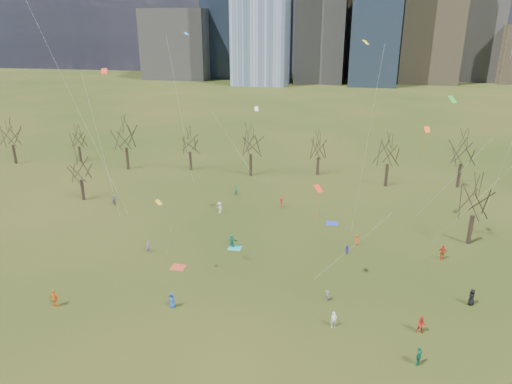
% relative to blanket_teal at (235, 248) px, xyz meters
% --- Properties ---
extents(ground, '(500.00, 500.00, 0.00)m').
position_rel_blanket_teal_xyz_m(ground, '(2.37, -10.60, -0.01)').
color(ground, black).
rests_on(ground, ground).
extents(downtown_skyline, '(212.50, 78.00, 118.00)m').
position_rel_blanket_teal_xyz_m(downtown_skyline, '(-0.07, 200.05, 38.99)').
color(downtown_skyline, slate).
rests_on(downtown_skyline, ground).
extents(bare_tree_row, '(113.04, 29.80, 9.50)m').
position_rel_blanket_teal_xyz_m(bare_tree_row, '(2.28, 26.63, 6.10)').
color(bare_tree_row, black).
rests_on(bare_tree_row, ground).
extents(blanket_teal, '(1.60, 1.50, 0.03)m').
position_rel_blanket_teal_xyz_m(blanket_teal, '(0.00, 0.00, 0.00)').
color(blanket_teal, teal).
rests_on(blanket_teal, ground).
extents(blanket_navy, '(1.60, 1.50, 0.03)m').
position_rel_blanket_teal_xyz_m(blanket_navy, '(11.28, 10.16, 0.00)').
color(blanket_navy, '#2434A8').
rests_on(blanket_navy, ground).
extents(blanket_crimson, '(1.60, 1.50, 0.03)m').
position_rel_blanket_teal_xyz_m(blanket_crimson, '(-5.03, -6.10, 0.00)').
color(blanket_crimson, '#B23A23').
rests_on(blanket_crimson, ground).
extents(person_0, '(0.85, 0.64, 1.57)m').
position_rel_blanket_teal_xyz_m(person_0, '(-2.69, -13.62, 0.77)').
color(person_0, '#234C9A').
rests_on(person_0, ground).
extents(person_1, '(0.69, 0.61, 1.58)m').
position_rel_blanket_teal_xyz_m(person_1, '(12.70, -13.52, 0.78)').
color(person_1, white).
rests_on(person_1, ground).
extents(person_3, '(0.81, 0.82, 1.13)m').
position_rel_blanket_teal_xyz_m(person_3, '(11.84, -9.32, 0.55)').
color(person_3, '#5C5C60').
rests_on(person_3, ground).
extents(person_4, '(1.10, 0.60, 1.78)m').
position_rel_blanket_teal_xyz_m(person_4, '(-13.81, -15.85, 0.88)').
color(person_4, orange).
rests_on(person_4, ground).
extents(person_5, '(1.53, 0.54, 1.63)m').
position_rel_blanket_teal_xyz_m(person_5, '(-0.41, 0.19, 0.80)').
color(person_5, '#1A7854').
rests_on(person_5, ground).
extents(person_6, '(0.97, 0.97, 1.70)m').
position_rel_blanket_teal_xyz_m(person_6, '(25.62, -7.12, 0.84)').
color(person_6, black).
rests_on(person_6, ground).
extents(person_7, '(0.37, 0.55, 1.48)m').
position_rel_blanket_teal_xyz_m(person_7, '(-9.90, -3.37, 0.72)').
color(person_7, '#8F4C98').
rests_on(person_7, ground).
extents(person_8, '(0.71, 0.70, 1.16)m').
position_rel_blanket_teal_xyz_m(person_8, '(13.53, 1.14, 0.56)').
color(person_8, '#3529B4').
rests_on(person_8, ground).
extents(person_9, '(1.20, 1.14, 1.64)m').
position_rel_blanket_teal_xyz_m(person_9, '(-5.10, 10.68, 0.80)').
color(person_9, silver).
rests_on(person_9, ground).
extents(person_10, '(1.11, 0.56, 1.82)m').
position_rel_blanket_teal_xyz_m(person_10, '(24.39, 2.20, 0.90)').
color(person_10, red).
rests_on(person_10, ground).
extents(person_11, '(0.96, 1.57, 1.61)m').
position_rel_blanket_teal_xyz_m(person_11, '(-21.63, 10.21, 0.79)').
color(person_11, slate).
rests_on(person_11, ground).
extents(person_12, '(0.60, 0.75, 1.34)m').
position_rel_blanket_teal_xyz_m(person_12, '(14.65, 4.06, 0.66)').
color(person_12, '#D24917').
rests_on(person_12, ground).
extents(person_13, '(0.73, 0.68, 1.67)m').
position_rel_blanket_teal_xyz_m(person_13, '(-4.62, 18.47, 0.82)').
color(person_13, '#176950').
rests_on(person_13, ground).
extents(person_14, '(0.86, 0.69, 1.69)m').
position_rel_blanket_teal_xyz_m(person_14, '(20.30, -12.79, 0.83)').
color(person_14, '#B21E19').
rests_on(person_14, ground).
extents(person_15, '(0.97, 1.24, 1.68)m').
position_rel_blanket_teal_xyz_m(person_15, '(3.45, 14.40, 0.83)').
color(person_15, '#B21E19').
rests_on(person_15, ground).
extents(person_16, '(0.88, 1.09, 1.73)m').
position_rel_blanket_teal_xyz_m(person_16, '(19.57, -17.09, 0.85)').
color(person_16, '#19724C').
rests_on(person_16, ground).
extents(kites_airborne, '(54.72, 37.28, 28.62)m').
position_rel_blanket_teal_xyz_m(kites_airborne, '(8.04, 4.50, 11.81)').
color(kites_airborne, yellow).
rests_on(kites_airborne, ground).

